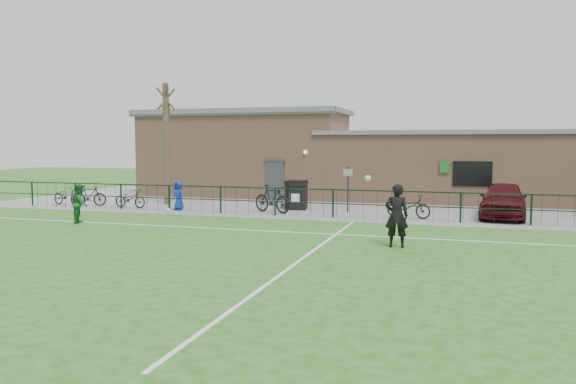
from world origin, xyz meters
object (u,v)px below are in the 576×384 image
(bicycle_d, at_px, (272,199))
(ball_ground, at_px, (168,211))
(car_maroon, at_px, (503,200))
(bicycle_a, at_px, (67,196))
(bicycle_c, at_px, (130,198))
(bare_tree, at_px, (167,144))
(bicycle_e, at_px, (409,206))
(wheelie_bin_right, at_px, (298,197))
(wheelie_bin_left, at_px, (296,196))
(sign_post, at_px, (348,190))
(outfield_player, at_px, (80,203))
(spectator_child, at_px, (178,196))
(bicycle_b, at_px, (89,196))

(bicycle_d, height_order, ball_ground, bicycle_d)
(car_maroon, height_order, bicycle_a, car_maroon)
(bicycle_c, bearing_deg, bicycle_a, 93.74)
(bare_tree, relative_size, ball_ground, 26.89)
(car_maroon, relative_size, bicycle_e, 2.39)
(wheelie_bin_right, distance_m, bicycle_a, 11.52)
(wheelie_bin_left, relative_size, sign_post, 0.62)
(bicycle_a, bearing_deg, car_maroon, -75.77)
(wheelie_bin_right, height_order, sign_post, sign_post)
(bicycle_a, height_order, bicycle_c, bicycle_a)
(bare_tree, relative_size, bicycle_d, 2.98)
(outfield_player, relative_size, ball_ground, 6.68)
(bicycle_d, relative_size, ball_ground, 9.03)
(sign_post, bearing_deg, wheelie_bin_right, 170.70)
(bicycle_a, xyz_separation_m, spectator_child, (6.27, -0.25, 0.20))
(wheelie_bin_right, relative_size, bicycle_b, 0.69)
(bare_tree, relative_size, wheelie_bin_left, 4.82)
(bicycle_b, xyz_separation_m, spectator_child, (4.97, -0.23, 0.17))
(wheelie_bin_right, distance_m, bicycle_e, 5.35)
(wheelie_bin_left, relative_size, wheelie_bin_right, 1.10)
(bare_tree, distance_m, bicycle_d, 6.75)
(bicycle_c, bearing_deg, sign_post, -77.07)
(sign_post, bearing_deg, bicycle_e, -22.29)
(wheelie_bin_left, distance_m, car_maroon, 8.93)
(wheelie_bin_right, relative_size, bicycle_e, 0.63)
(car_maroon, bearing_deg, bicycle_c, -170.18)
(bare_tree, relative_size, bicycle_a, 3.43)
(bicycle_b, height_order, bicycle_e, bicycle_b)
(ball_ground, bearing_deg, bicycle_a, 168.42)
(sign_post, bearing_deg, outfield_player, -146.90)
(bare_tree, bearing_deg, outfield_player, -90.42)
(bicycle_b, bearing_deg, bicycle_e, -109.80)
(bicycle_e, bearing_deg, bicycle_b, 102.87)
(wheelie_bin_left, distance_m, bicycle_a, 11.43)
(wheelie_bin_left, bearing_deg, bicycle_e, -15.58)
(sign_post, bearing_deg, wheelie_bin_left, 168.91)
(sign_post, bearing_deg, car_maroon, 1.28)
(wheelie_bin_right, bearing_deg, ball_ground, -163.67)
(bicycle_c, height_order, bicycle_e, bicycle_e)
(bicycle_b, bearing_deg, ball_ground, -124.44)
(wheelie_bin_right, relative_size, spectator_child, 0.85)
(wheelie_bin_right, height_order, outfield_player, outfield_player)
(car_maroon, relative_size, bicycle_a, 2.47)
(bicycle_e, bearing_deg, car_maroon, -58.49)
(bare_tree, bearing_deg, wheelie_bin_left, -0.77)
(car_maroon, height_order, bicycle_d, car_maroon)
(wheelie_bin_right, xyz_separation_m, bicycle_e, (5.13, -1.51, -0.09))
(bare_tree, bearing_deg, ball_ground, -60.16)
(bare_tree, distance_m, ball_ground, 4.57)
(ball_ground, bearing_deg, bicycle_d, 17.90)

